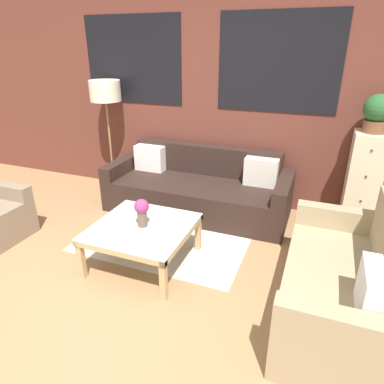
{
  "coord_description": "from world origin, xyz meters",
  "views": [
    {
      "loc": [
        1.54,
        -1.84,
        2.01
      ],
      "look_at": [
        0.33,
        1.27,
        0.55
      ],
      "focal_mm": 32.0,
      "sensor_mm": 36.0,
      "label": 1
    }
  ],
  "objects_px": {
    "couch_dark": "(198,190)",
    "floor_lamp": "(106,96)",
    "flower_vase": "(142,210)",
    "potted_plant": "(377,112)",
    "settee_vintage": "(345,286)",
    "coffee_table": "(143,231)",
    "drawer_cabinet": "(362,183)"
  },
  "relations": [
    {
      "from": "floor_lamp",
      "to": "flower_vase",
      "type": "relative_size",
      "value": 5.72
    },
    {
      "from": "settee_vintage",
      "to": "drawer_cabinet",
      "type": "distance_m",
      "value": 1.65
    },
    {
      "from": "couch_dark",
      "to": "settee_vintage",
      "type": "distance_m",
      "value": 2.22
    },
    {
      "from": "settee_vintage",
      "to": "floor_lamp",
      "type": "relative_size",
      "value": 1.0
    },
    {
      "from": "floor_lamp",
      "to": "potted_plant",
      "type": "height_order",
      "value": "floor_lamp"
    },
    {
      "from": "couch_dark",
      "to": "coffee_table",
      "type": "height_order",
      "value": "couch_dark"
    },
    {
      "from": "flower_vase",
      "to": "potted_plant",
      "type": "bearing_deg",
      "value": 37.65
    },
    {
      "from": "couch_dark",
      "to": "floor_lamp",
      "type": "relative_size",
      "value": 1.47
    },
    {
      "from": "couch_dark",
      "to": "flower_vase",
      "type": "bearing_deg",
      "value": -93.62
    },
    {
      "from": "potted_plant",
      "to": "flower_vase",
      "type": "bearing_deg",
      "value": -142.35
    },
    {
      "from": "couch_dark",
      "to": "flower_vase",
      "type": "relative_size",
      "value": 8.38
    },
    {
      "from": "settee_vintage",
      "to": "coffee_table",
      "type": "relative_size",
      "value": 1.72
    },
    {
      "from": "coffee_table",
      "to": "floor_lamp",
      "type": "height_order",
      "value": "floor_lamp"
    },
    {
      "from": "couch_dark",
      "to": "potted_plant",
      "type": "bearing_deg",
      "value": 6.64
    },
    {
      "from": "potted_plant",
      "to": "floor_lamp",
      "type": "bearing_deg",
      "value": -178.95
    },
    {
      "from": "floor_lamp",
      "to": "flower_vase",
      "type": "distance_m",
      "value": 2.11
    },
    {
      "from": "coffee_table",
      "to": "potted_plant",
      "type": "height_order",
      "value": "potted_plant"
    },
    {
      "from": "coffee_table",
      "to": "flower_vase",
      "type": "distance_m",
      "value": 0.22
    },
    {
      "from": "coffee_table",
      "to": "floor_lamp",
      "type": "distance_m",
      "value": 2.2
    },
    {
      "from": "couch_dark",
      "to": "potted_plant",
      "type": "distance_m",
      "value": 2.18
    },
    {
      "from": "coffee_table",
      "to": "drawer_cabinet",
      "type": "height_order",
      "value": "drawer_cabinet"
    },
    {
      "from": "coffee_table",
      "to": "flower_vase",
      "type": "relative_size",
      "value": 3.32
    },
    {
      "from": "coffee_table",
      "to": "drawer_cabinet",
      "type": "xyz_separation_m",
      "value": [
        1.97,
        1.52,
        0.22
      ]
    },
    {
      "from": "drawer_cabinet",
      "to": "flower_vase",
      "type": "relative_size",
      "value": 4.17
    },
    {
      "from": "flower_vase",
      "to": "floor_lamp",
      "type": "bearing_deg",
      "value": 131.76
    },
    {
      "from": "drawer_cabinet",
      "to": "potted_plant",
      "type": "relative_size",
      "value": 2.88
    },
    {
      "from": "couch_dark",
      "to": "settee_vintage",
      "type": "bearing_deg",
      "value": -39.27
    },
    {
      "from": "coffee_table",
      "to": "potted_plant",
      "type": "distance_m",
      "value": 2.68
    },
    {
      "from": "settee_vintage",
      "to": "flower_vase",
      "type": "relative_size",
      "value": 5.72
    },
    {
      "from": "couch_dark",
      "to": "floor_lamp",
      "type": "distance_m",
      "value": 1.77
    },
    {
      "from": "floor_lamp",
      "to": "drawer_cabinet",
      "type": "height_order",
      "value": "floor_lamp"
    },
    {
      "from": "coffee_table",
      "to": "potted_plant",
      "type": "xyz_separation_m",
      "value": [
        1.97,
        1.52,
        1.0
      ]
    }
  ]
}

